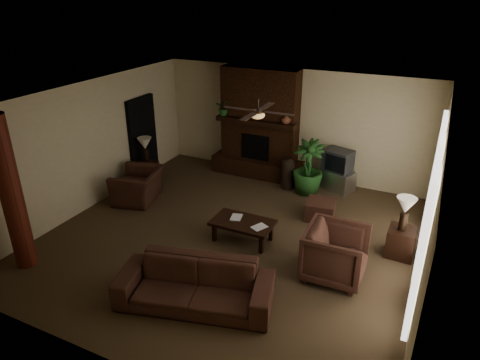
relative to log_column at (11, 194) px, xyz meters
The scene contains 23 objects.
room_shell 3.80m from the log_column, 39.13° to the left, with size 7.00×7.00×7.00m.
fireplace 6.02m from the log_column, 69.07° to the left, with size 2.40×0.70×2.80m.
windows 6.91m from the log_column, 22.11° to the left, with size 0.08×3.65×2.35m.
log_column is the anchor object (origin of this frame).
doorway 4.24m from the log_column, 96.65° to the left, with size 0.10×1.00×2.10m, color black.
ceiling_fan 4.45m from the log_column, 38.87° to the left, with size 1.35×1.35×0.37m.
sofa 3.47m from the log_column, ahead, with size 2.43×0.71×0.95m, color #47291E.
armchair_left 3.10m from the log_column, 85.28° to the left, with size 1.13×0.73×0.98m, color #47291E.
armchair_right 5.58m from the log_column, 21.62° to the left, with size 1.00×0.93×1.03m, color #47291E.
coffee_table 4.13m from the log_column, 36.82° to the left, with size 1.20×0.70×0.43m.
ottoman 5.98m from the log_column, 42.25° to the left, with size 0.60×0.60×0.40m, color #47291E.
tv_stand 7.10m from the log_column, 52.42° to the left, with size 0.85×0.50×0.50m, color #B6B6B9.
tv 7.02m from the log_column, 52.42° to the left, with size 0.76×0.68×0.52m.
floor_vase 6.09m from the log_column, 58.27° to the left, with size 0.34×0.34×0.77m.
floor_plant 6.33m from the log_column, 53.88° to the left, with size 0.74×1.32×0.74m, color #285823.
side_table_left 3.99m from the log_column, 92.99° to the left, with size 0.50×0.50×0.55m, color black.
lamp_left 3.90m from the log_column, 92.73° to the left, with size 0.40×0.40×0.65m.
side_table_right 6.96m from the log_column, 27.84° to the left, with size 0.50×0.50×0.55m, color black.
lamp_right 6.84m from the log_column, 27.76° to the left, with size 0.46×0.46×0.65m.
mantel_plant 5.53m from the log_column, 76.73° to the left, with size 0.38×0.42×0.33m, color #285823.
mantel_vase 6.14m from the log_column, 61.12° to the left, with size 0.22×0.23×0.22m, color brown.
book_a 3.89m from the log_column, 39.67° to the left, with size 0.22×0.03×0.29m, color #999999.
book_b 4.29m from the log_column, 34.00° to the left, with size 0.21×0.02×0.29m, color #999999.
Camera 1 is at (3.35, -6.61, 4.61)m, focal length 32.19 mm.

